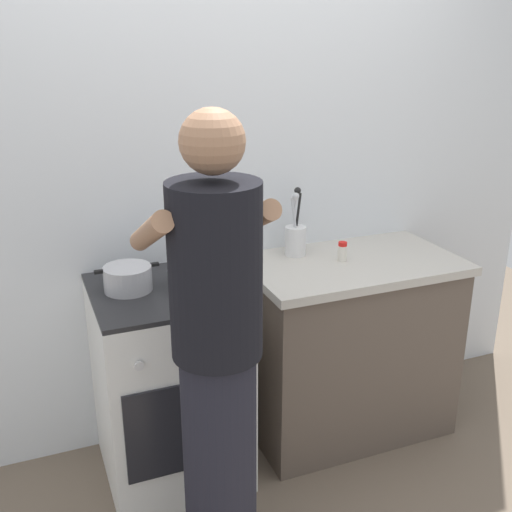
% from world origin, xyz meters
% --- Properties ---
extents(ground, '(6.00, 6.00, 0.00)m').
position_xyz_m(ground, '(0.00, 0.00, 0.00)').
color(ground, '#6B5B4C').
extents(back_wall, '(3.20, 0.10, 2.50)m').
position_xyz_m(back_wall, '(0.20, 0.50, 1.25)').
color(back_wall, silver).
rests_on(back_wall, ground).
extents(countertop, '(1.00, 0.60, 0.90)m').
position_xyz_m(countertop, '(0.55, 0.15, 0.45)').
color(countertop, brown).
rests_on(countertop, ground).
extents(stove_range, '(0.60, 0.62, 0.90)m').
position_xyz_m(stove_range, '(-0.35, 0.15, 0.45)').
color(stove_range, white).
rests_on(stove_range, ground).
extents(pot, '(0.26, 0.20, 0.10)m').
position_xyz_m(pot, '(-0.49, 0.19, 0.95)').
color(pot, '#B2B2B7').
rests_on(pot, stove_range).
extents(mixing_bowl, '(0.26, 0.26, 0.09)m').
position_xyz_m(mixing_bowl, '(-0.21, 0.12, 0.95)').
color(mixing_bowl, '#B7B7BC').
rests_on(mixing_bowl, stove_range).
extents(utensil_crock, '(0.10, 0.10, 0.33)m').
position_xyz_m(utensil_crock, '(0.33, 0.32, 0.99)').
color(utensil_crock, silver).
rests_on(utensil_crock, countertop).
extents(spice_bottle, '(0.04, 0.04, 0.09)m').
position_xyz_m(spice_bottle, '(0.50, 0.17, 0.94)').
color(spice_bottle, silver).
rests_on(spice_bottle, countertop).
extents(person, '(0.41, 0.50, 1.70)m').
position_xyz_m(person, '(-0.32, -0.45, 0.86)').
color(person, black).
rests_on(person, ground).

